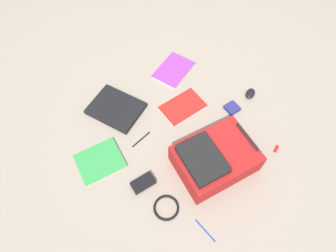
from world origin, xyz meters
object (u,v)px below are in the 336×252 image
object	(u,v)px
usb_stick	(276,149)
computer_mouse	(250,94)
earbud_pouch	(232,108)
pen_blue	(141,139)
backpack	(214,159)
book_manual	(100,161)
laptop	(116,108)
power_brick	(143,183)
pen_black	(205,230)
book_red	(174,70)
book_comic	(183,107)
cable_coil	(166,208)

from	to	relation	value
usb_stick	computer_mouse	bearing A→B (deg)	152.48
earbud_pouch	pen_blue	bearing A→B (deg)	-110.33
backpack	book_manual	size ratio (longest dim) A/B	1.66
laptop	earbud_pouch	xyz separation A→B (m)	(0.50, 0.57, -0.00)
book_manual	usb_stick	size ratio (longest dim) A/B	5.53
computer_mouse	power_brick	xyz separation A→B (m)	(0.01, -0.93, -0.00)
computer_mouse	usb_stick	distance (m)	0.42
pen_black	book_red	bearing A→B (deg)	146.50
book_comic	pen_black	world-z (taller)	book_comic
book_red	cable_coil	distance (m)	0.97
book_comic	computer_mouse	distance (m)	0.47
cable_coil	book_red	bearing A→B (deg)	135.58
book_red	pen_black	distance (m)	1.10
power_brick	earbud_pouch	xyz separation A→B (m)	(-0.01, 0.75, -0.00)
pen_black	pen_blue	size ratio (longest dim) A/B	1.01
laptop	pen_black	size ratio (longest dim) A/B	2.69
power_brick	computer_mouse	bearing A→B (deg)	90.57
power_brick	pen_blue	distance (m)	0.29
book_comic	usb_stick	distance (m)	0.63
earbud_pouch	backpack	bearing A→B (deg)	-63.37
cable_coil	book_comic	bearing A→B (deg)	129.34
book_comic	usb_stick	world-z (taller)	book_comic
computer_mouse	cable_coil	size ratio (longest dim) A/B	0.65
book_manual	power_brick	distance (m)	0.29
book_red	power_brick	xyz separation A→B (m)	(0.51, -0.69, 0.00)
cable_coil	earbud_pouch	bearing A→B (deg)	105.05
pen_blue	laptop	bearing A→B (deg)	176.41
book_comic	pen_blue	xyz separation A→B (m)	(0.00, -0.35, -0.01)
earbud_pouch	computer_mouse	bearing A→B (deg)	88.80
earbud_pouch	usb_stick	distance (m)	0.37
laptop	pen_black	bearing A→B (deg)	-6.50
pen_black	laptop	bearing A→B (deg)	173.50
backpack	book_comic	world-z (taller)	backpack
cable_coil	usb_stick	world-z (taller)	cable_coil
cable_coil	laptop	bearing A→B (deg)	165.61
power_brick	pen_blue	bearing A→B (deg)	143.59
backpack	earbud_pouch	world-z (taller)	backpack
power_brick	earbud_pouch	world-z (taller)	power_brick
book_red	pen_blue	world-z (taller)	book_red
backpack	pen_blue	size ratio (longest dim) A/B	3.42
power_brick	pen_black	bearing A→B (deg)	11.39
book_manual	pen_black	world-z (taller)	book_manual
cable_coil	usb_stick	distance (m)	0.75
book_comic	earbud_pouch	size ratio (longest dim) A/B	3.57
pen_blue	usb_stick	xyz separation A→B (m)	(0.59, 0.57, -0.00)
book_manual	cable_coil	xyz separation A→B (m)	(0.46, 0.11, -0.00)
book_red	cable_coil	size ratio (longest dim) A/B	2.30
backpack	computer_mouse	bearing A→B (deg)	108.53
book_comic	book_red	distance (m)	0.32
laptop	pen_black	distance (m)	0.93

